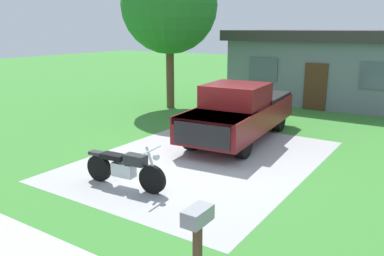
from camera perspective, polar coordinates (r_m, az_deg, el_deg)
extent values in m
plane|color=#3A8131|center=(11.23, 1.67, -4.57)|extent=(80.00, 80.00, 0.00)
cube|color=#A5A5A5|center=(11.23, 1.67, -4.55)|extent=(5.76, 7.77, 0.01)
cylinder|color=black|center=(8.96, -5.74, -7.39)|extent=(0.67, 0.17, 0.66)
cylinder|color=black|center=(9.87, -13.23, -5.63)|extent=(0.67, 0.17, 0.66)
cube|color=silver|center=(9.38, -9.81, -5.94)|extent=(0.58, 0.30, 0.32)
cube|color=#28282D|center=(9.08, -8.15, -4.56)|extent=(0.54, 0.30, 0.24)
cube|color=black|center=(9.47, -11.31, -4.02)|extent=(0.62, 0.33, 0.12)
cube|color=#28282D|center=(9.75, -13.35, -3.59)|extent=(0.49, 0.24, 0.08)
cylinder|color=silver|center=(8.83, -5.80, -5.16)|extent=(0.33, 0.09, 0.77)
cylinder|color=silver|center=(8.73, -5.85, -3.18)|extent=(0.10, 0.70, 0.04)
sphere|color=silver|center=(8.71, -5.17, -4.18)|extent=(0.16, 0.16, 0.16)
cylinder|color=black|center=(11.35, 7.37, -2.26)|extent=(0.37, 0.86, 0.84)
cylinder|color=black|center=(12.01, 0.06, -1.21)|extent=(0.37, 0.86, 0.84)
cylinder|color=black|center=(14.57, 12.37, 1.23)|extent=(0.37, 0.86, 0.84)
cylinder|color=black|center=(15.09, 6.39, 1.92)|extent=(0.37, 0.86, 0.84)
cube|color=maroon|center=(13.17, 6.94, 1.78)|extent=(2.47, 5.75, 0.80)
cube|color=maroon|center=(11.44, 3.55, 1.49)|extent=(2.06, 2.06, 0.20)
cube|color=maroon|center=(12.66, 6.37, 4.75)|extent=(1.96, 2.05, 0.70)
cube|color=#3F4C56|center=(11.95, 4.90, 3.73)|extent=(1.71, 0.31, 0.60)
cube|color=black|center=(14.55, 9.23, 3.89)|extent=(2.10, 2.55, 0.50)
cube|color=black|center=(10.70, 1.43, -1.04)|extent=(1.70, 0.25, 0.64)
cube|color=#4C3823|center=(5.80, 0.79, -17.80)|extent=(0.10, 0.10, 1.10)
cube|color=gray|center=(5.50, 0.81, -12.50)|extent=(0.26, 0.48, 0.22)
cylinder|color=brown|center=(18.31, -3.17, 7.75)|extent=(0.36, 0.36, 3.10)
sphere|color=#267828|center=(18.22, -3.30, 17.28)|extent=(4.25, 4.25, 4.25)
cube|color=slate|center=(20.99, 19.42, 7.67)|extent=(9.00, 5.00, 3.00)
cube|color=#383333|center=(20.88, 19.83, 12.43)|extent=(9.60, 5.60, 0.50)
cube|color=#4C2D19|center=(18.61, 17.35, 5.68)|extent=(1.00, 0.08, 2.10)
cube|color=#4C5966|center=(19.38, 10.28, 8.35)|extent=(1.40, 0.06, 1.10)
cube|color=#4C5966|center=(18.01, 25.25, 6.79)|extent=(1.40, 0.06, 1.10)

